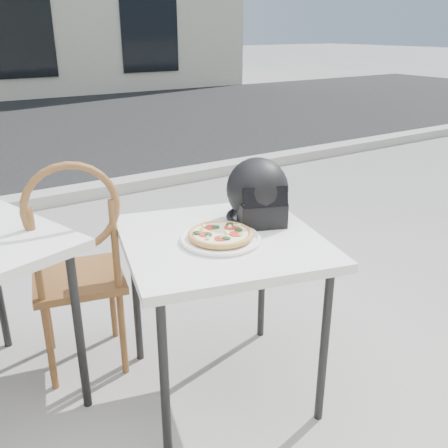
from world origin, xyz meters
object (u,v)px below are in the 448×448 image
cafe_table_main (222,252)px  pizza (220,234)px  plate (220,239)px  helmet (258,194)px  cafe_chair_main (77,259)px

cafe_table_main → pizza: bearing=-128.6°
pizza → cafe_table_main: bearing=51.4°
plate → pizza: (0.00, 0.00, 0.02)m
cafe_table_main → plate: 0.09m
cafe_table_main → plate: size_ratio=2.48×
plate → helmet: bearing=22.3°
plate → cafe_chair_main: 0.71m
cafe_chair_main → pizza: bearing=145.4°
cafe_table_main → cafe_chair_main: (-0.50, 0.47, -0.10)m
cafe_table_main → plate: plate is taller
cafe_table_main → helmet: 0.33m
plate → cafe_table_main: bearing=51.5°
cafe_table_main → pizza: pizza is taller
plate → pizza: size_ratio=1.29×
helmet → plate: bearing=-136.8°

